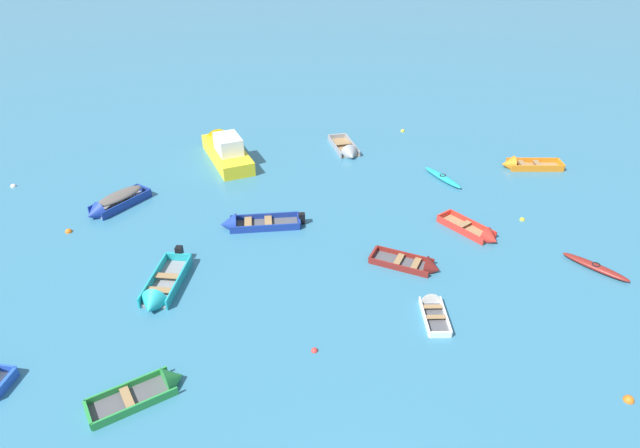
{
  "coord_description": "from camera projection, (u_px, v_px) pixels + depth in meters",
  "views": [
    {
      "loc": [
        -1.7,
        -7.85,
        15.96
      ],
      "look_at": [
        0.0,
        17.9,
        0.15
      ],
      "focal_mm": 30.17,
      "sensor_mm": 36.0,
      "label": 1
    }
  ],
  "objects": [
    {
      "name": "kayak_maroon_near_left",
      "position": [
        595.0,
        267.0,
        26.77
      ],
      "size": [
        2.55,
        2.93,
        0.32
      ],
      "color": "maroon",
      "rests_on": "ground_plane"
    },
    {
      "name": "rowboat_turquoise_cluster_inner",
      "position": [
        160.0,
        292.0,
        24.91
      ],
      "size": [
        2.0,
        4.6,
        1.24
      ],
      "color": "gray",
      "rests_on": "ground_plane"
    },
    {
      "name": "rowboat_deep_blue_foreground_center",
      "position": [
        245.0,
        224.0,
        30.19
      ],
      "size": [
        4.78,
        1.55,
        1.24
      ],
      "color": "#4C4C51",
      "rests_on": "ground_plane"
    },
    {
      "name": "rowboat_green_distant_center",
      "position": [
        158.0,
        386.0,
        20.23
      ],
      "size": [
        3.7,
        2.75,
        1.16
      ],
      "color": "#4C4C51",
      "rests_on": "ground_plane"
    },
    {
      "name": "motor_launch_yellow_near_camera",
      "position": [
        225.0,
        149.0,
        37.9
      ],
      "size": [
        4.21,
        7.24,
        2.44
      ],
      "color": "yellow",
      "rests_on": "ground_plane"
    },
    {
      "name": "rowboat_white_midfield_right",
      "position": [
        432.0,
        306.0,
        24.26
      ],
      "size": [
        1.11,
        2.77,
        0.91
      ],
      "color": "#4C4C51",
      "rests_on": "ground_plane"
    },
    {
      "name": "rowboat_orange_far_left",
      "position": [
        520.0,
        165.0,
        36.77
      ],
      "size": [
        4.16,
        1.57,
        1.18
      ],
      "color": "#99754C",
      "rests_on": "ground_plane"
    },
    {
      "name": "rowboat_grey_back_row_left",
      "position": [
        348.0,
        152.0,
        38.7
      ],
      "size": [
        2.1,
        4.29,
        1.31
      ],
      "color": "#99754C",
      "rests_on": "ground_plane"
    },
    {
      "name": "rowboat_maroon_back_row_center",
      "position": [
        421.0,
        266.0,
        26.81
      ],
      "size": [
        3.66,
        2.7,
        1.16
      ],
      "color": "#4C4C51",
      "rests_on": "ground_plane"
    },
    {
      "name": "kayak_turquoise_center",
      "position": [
        443.0,
        177.0,
        35.26
      ],
      "size": [
        2.01,
        3.41,
        0.33
      ],
      "color": "teal",
      "rests_on": "ground_plane"
    },
    {
      "name": "rowboat_red_outer_left",
      "position": [
        480.0,
        234.0,
        29.31
      ],
      "size": [
        3.0,
        3.64,
        1.08
      ],
      "color": "#99754C",
      "rests_on": "ground_plane"
    },
    {
      "name": "rowboat_deep_blue_back_row_right",
      "position": [
        112.0,
        204.0,
        31.78
      ],
      "size": [
        3.48,
        3.98,
        1.19
      ],
      "color": "gray",
      "rests_on": "ground_plane"
    },
    {
      "name": "mooring_buoy_central",
      "position": [
        14.0,
        187.0,
        34.48
      ],
      "size": [
        0.36,
        0.36,
        0.36
      ],
      "primitive_type": "sphere",
      "color": "silver",
      "rests_on": "ground_plane"
    },
    {
      "name": "mooring_buoy_trailing",
      "position": [
        314.0,
        351.0,
        22.04
      ],
      "size": [
        0.28,
        0.28,
        0.28
      ],
      "primitive_type": "sphere",
      "color": "red",
      "rests_on": "ground_plane"
    },
    {
      "name": "mooring_buoy_midfield",
      "position": [
        69.0,
        232.0,
        29.83
      ],
      "size": [
        0.38,
        0.38,
        0.38
      ],
      "primitive_type": "sphere",
      "color": "orange",
      "rests_on": "ground_plane"
    },
    {
      "name": "mooring_buoy_near_foreground",
      "position": [
        628.0,
        400.0,
        19.88
      ],
      "size": [
        0.4,
        0.4,
        0.4
      ],
      "primitive_type": "sphere",
      "color": "orange",
      "rests_on": "ground_plane"
    },
    {
      "name": "mooring_buoy_between_boats_right",
      "position": [
        522.0,
        220.0,
        30.93
      ],
      "size": [
        0.3,
        0.3,
        0.3
      ],
      "primitive_type": "sphere",
      "color": "yellow",
      "rests_on": "ground_plane"
    },
    {
      "name": "mooring_buoy_outer_edge",
      "position": [
        403.0,
        131.0,
        42.56
      ],
      "size": [
        0.33,
        0.33,
        0.33
      ],
      "primitive_type": "sphere",
      "color": "yellow",
      "rests_on": "ground_plane"
    }
  ]
}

